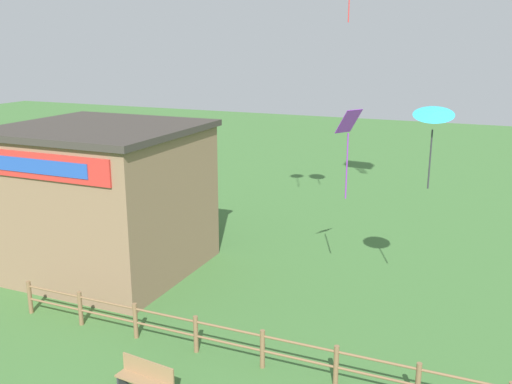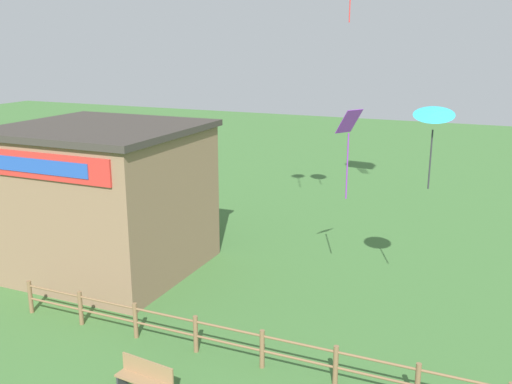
{
  "view_description": "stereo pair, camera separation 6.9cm",
  "coord_description": "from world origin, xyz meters",
  "views": [
    {
      "loc": [
        6.43,
        -6.26,
        8.83
      ],
      "look_at": [
        0.0,
        8.79,
        4.47
      ],
      "focal_mm": 40.0,
      "sensor_mm": 36.0,
      "label": 1
    },
    {
      "loc": [
        6.49,
        -6.23,
        8.83
      ],
      "look_at": [
        0.0,
        8.79,
        4.47
      ],
      "focal_mm": 40.0,
      "sensor_mm": 36.0,
      "label": 2
    }
  ],
  "objects": [
    {
      "name": "wooden_fence",
      "position": [
        0.0,
        6.79,
        0.65
      ],
      "size": [
        14.81,
        0.14,
        1.14
      ],
      "color": "brown",
      "rests_on": "ground_plane"
    },
    {
      "name": "seaside_building",
      "position": [
        -7.42,
        11.07,
        2.89
      ],
      "size": [
        7.04,
        6.62,
        5.74
      ],
      "color": "#84664C",
      "rests_on": "ground_plane"
    },
    {
      "name": "park_bench_near_fence",
      "position": [
        -1.2,
        4.43,
        0.5
      ],
      "size": [
        1.67,
        0.58,
        0.94
      ],
      "color": "olive",
      "rests_on": "ground_plane"
    },
    {
      "name": "kite_purple_streamer",
      "position": [
        1.79,
        12.55,
        5.76
      ],
      "size": [
        0.87,
        0.92,
        3.11
      ],
      "color": "purple"
    },
    {
      "name": "kite_cyan_delta",
      "position": [
        4.63,
        11.41,
        6.69
      ],
      "size": [
        1.33,
        1.3,
        2.55
      ],
      "color": "#2DB2C6"
    }
  ]
}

